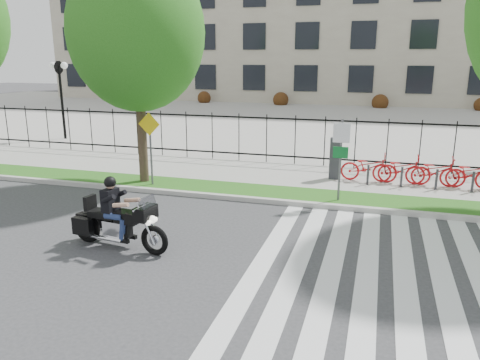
# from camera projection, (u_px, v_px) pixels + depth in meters

# --- Properties ---
(ground) EXTENTS (120.00, 120.00, 0.00)m
(ground) POSITION_uv_depth(u_px,v_px,m) (175.00, 248.00, 11.19)
(ground) COLOR #333335
(ground) RESTS_ON ground
(curb) EXTENTS (60.00, 0.20, 0.15)m
(curb) POSITION_uv_depth(u_px,v_px,m) (229.00, 197.00, 14.97)
(curb) COLOR #ACAAA2
(curb) RESTS_ON ground
(grass_verge) EXTENTS (60.00, 1.50, 0.15)m
(grass_verge) POSITION_uv_depth(u_px,v_px,m) (236.00, 190.00, 15.76)
(grass_verge) COLOR #235916
(grass_verge) RESTS_ON ground
(sidewalk) EXTENTS (60.00, 3.50, 0.15)m
(sidewalk) POSITION_uv_depth(u_px,v_px,m) (255.00, 173.00, 18.07)
(sidewalk) COLOR #9D9B93
(sidewalk) RESTS_ON ground
(plaza) EXTENTS (80.00, 34.00, 0.10)m
(plaza) POSITION_uv_depth(u_px,v_px,m) (317.00, 119.00, 34.33)
(plaza) COLOR #9D9B93
(plaza) RESTS_ON ground
(crosswalk_stripes) EXTENTS (5.70, 8.00, 0.01)m
(crosswalk_stripes) POSITION_uv_depth(u_px,v_px,m) (386.00, 274.00, 9.85)
(crosswalk_stripes) COLOR silver
(crosswalk_stripes) RESTS_ON ground
(iron_fence) EXTENTS (30.00, 0.06, 2.00)m
(iron_fence) POSITION_uv_depth(u_px,v_px,m) (267.00, 138.00, 19.42)
(iron_fence) COLOR black
(iron_fence) RESTS_ON sidewalk
(office_building) EXTENTS (60.00, 21.90, 20.15)m
(office_building) POSITION_uv_depth(u_px,v_px,m) (346.00, 4.00, 50.24)
(office_building) COLOR #A39783
(office_building) RESTS_ON ground
(lamp_post_left) EXTENTS (1.06, 0.70, 4.25)m
(lamp_post_left) POSITION_uv_depth(u_px,v_px,m) (60.00, 81.00, 24.83)
(lamp_post_left) COLOR black
(lamp_post_left) RESTS_ON ground
(street_tree_1) EXTENTS (4.54, 4.54, 7.68)m
(street_tree_1) POSITION_uv_depth(u_px,v_px,m) (137.00, 32.00, 15.40)
(street_tree_1) COLOR #36261D
(street_tree_1) RESTS_ON grass_verge
(sign_pole_regulatory) EXTENTS (0.50, 0.09, 2.50)m
(sign_pole_regulatory) POSITION_uv_depth(u_px,v_px,m) (341.00, 149.00, 14.04)
(sign_pole_regulatory) COLOR #59595B
(sign_pole_regulatory) RESTS_ON grass_verge
(sign_pole_warning) EXTENTS (0.78, 0.09, 2.49)m
(sign_pole_warning) POSITION_uv_depth(u_px,v_px,m) (150.00, 139.00, 15.81)
(sign_pole_warning) COLOR #59595B
(sign_pole_warning) RESTS_ON grass_verge
(motorcycle_rider) EXTENTS (2.72, 0.95, 2.10)m
(motorcycle_rider) POSITION_uv_depth(u_px,v_px,m) (118.00, 220.00, 11.05)
(motorcycle_rider) COLOR black
(motorcycle_rider) RESTS_ON ground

